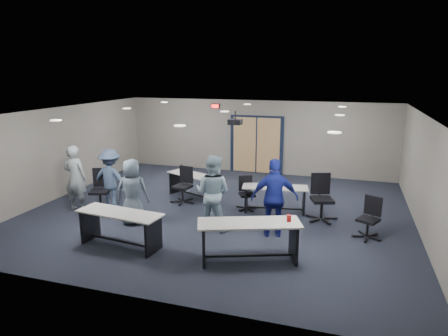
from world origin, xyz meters
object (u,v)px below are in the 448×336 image
(person_plaid, at_px, (132,192))
(person_navy, at_px, (275,198))
(chair_loose_left, at_px, (100,190))
(chair_loose_right, at_px, (368,218))
(table_front_left, at_px, (120,223))
(person_lightblue, at_px, (213,193))
(chair_back_b, at_px, (182,185))
(table_back_right, at_px, (275,195))
(person_back, at_px, (111,178))
(chair_back_c, at_px, (247,193))
(person_gray, at_px, (75,178))
(table_front_right, at_px, (249,234))
(chair_back_d, at_px, (322,198))
(table_back_left, at_px, (193,181))

(person_plaid, height_order, person_navy, person_navy)
(chair_loose_left, distance_m, chair_loose_right, 6.99)
(table_front_left, relative_size, person_lightblue, 1.08)
(chair_back_b, distance_m, chair_loose_right, 5.15)
(table_back_right, relative_size, person_back, 1.09)
(person_lightblue, bearing_deg, chair_loose_right, -165.68)
(chair_back_c, xyz_separation_m, chair_loose_left, (-3.87, -1.22, 0.10))
(person_navy, bearing_deg, table_front_left, 12.23)
(person_gray, height_order, person_lightblue, same)
(table_front_right, height_order, chair_back_d, chair_back_d)
(table_back_right, bearing_deg, person_gray, -173.08)
(chair_back_c, relative_size, person_gray, 0.50)
(person_gray, relative_size, person_navy, 1.00)
(table_front_right, height_order, person_back, person_back)
(table_front_right, xyz_separation_m, person_back, (-4.46, 2.02, 0.26))
(chair_back_b, relative_size, person_navy, 0.57)
(table_back_right, xyz_separation_m, person_lightblue, (-1.20, -1.66, 0.43))
(table_front_left, bearing_deg, table_back_left, 93.07)
(chair_loose_right, height_order, person_back, person_back)
(chair_loose_right, bearing_deg, person_navy, -140.75)
(chair_back_c, distance_m, person_plaid, 3.12)
(table_front_right, distance_m, chair_back_d, 3.01)
(chair_back_b, distance_m, chair_back_d, 3.96)
(table_back_right, relative_size, person_gray, 0.99)
(table_front_right, xyz_separation_m, person_plaid, (-3.26, 1.11, 0.26))
(chair_back_d, relative_size, person_navy, 0.65)
(table_back_left, xyz_separation_m, person_lightblue, (1.38, -2.20, 0.42))
(table_front_left, relative_size, table_back_right, 1.09)
(table_back_left, relative_size, table_back_right, 1.01)
(person_gray, distance_m, person_plaid, 2.01)
(table_front_right, distance_m, chair_back_b, 4.04)
(person_plaid, relative_size, person_navy, 0.90)
(table_back_left, distance_m, chair_loose_right, 5.20)
(table_back_right, xyz_separation_m, person_navy, (0.28, -1.61, 0.43))
(person_back, bearing_deg, table_front_left, 123.96)
(table_front_left, height_order, chair_loose_right, chair_loose_right)
(table_back_left, height_order, chair_loose_left, chair_loose_left)
(table_front_right, bearing_deg, chair_loose_left, 138.65)
(person_navy, bearing_deg, person_lightblue, -12.81)
(table_back_left, bearing_deg, chair_loose_left, -115.77)
(chair_loose_left, relative_size, person_gray, 0.61)
(table_front_left, distance_m, chair_loose_right, 5.55)
(table_front_right, distance_m, table_back_right, 3.03)
(chair_back_c, height_order, person_plaid, person_plaid)
(person_gray, height_order, person_back, person_gray)
(chair_loose_left, distance_m, person_gray, 0.71)
(table_front_left, xyz_separation_m, chair_loose_right, (5.16, 2.06, -0.05))
(table_back_left, xyz_separation_m, chair_loose_left, (-2.05, -1.79, 0.07))
(table_back_right, xyz_separation_m, chair_back_c, (-0.77, -0.03, -0.03))
(person_lightblue, distance_m, person_navy, 1.48)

